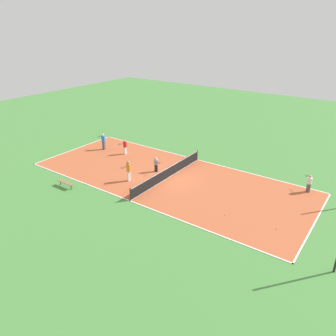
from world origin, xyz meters
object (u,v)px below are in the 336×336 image
(player_near_blue, at_px, (103,140))
(player_center_orange, at_px, (128,169))
(tennis_net, at_px, (168,172))
(player_far_white, at_px, (309,182))
(player_baseline_gray, at_px, (156,164))
(tennis_ball_left_sideline, at_px, (277,229))
(tennis_ball_midcourt, at_px, (114,141))
(bench, at_px, (66,183))
(player_coach_red, at_px, (125,146))
(tennis_ball_right_alley, at_px, (225,215))

(player_near_blue, bearing_deg, player_center_orange, 152.03)
(tennis_net, bearing_deg, player_near_blue, -100.12)
(tennis_net, height_order, player_far_white, player_far_white)
(player_baseline_gray, xyz_separation_m, tennis_ball_left_sideline, (2.53, 11.56, -0.72))
(player_center_orange, distance_m, player_baseline_gray, 2.87)
(player_near_blue, bearing_deg, tennis_ball_midcourt, -68.57)
(player_baseline_gray, bearing_deg, bench, -92.22)
(bench, distance_m, tennis_ball_left_sideline, 16.14)
(player_far_white, relative_size, player_baseline_gray, 1.04)
(bench, bearing_deg, player_coach_red, 96.91)
(tennis_ball_midcourt, relative_size, tennis_ball_right_alley, 1.00)
(player_near_blue, relative_size, tennis_ball_midcourt, 24.57)
(tennis_ball_midcourt, bearing_deg, player_coach_red, 59.33)
(tennis_net, relative_size, player_baseline_gray, 7.09)
(player_near_blue, bearing_deg, player_coach_red, -171.98)
(tennis_ball_left_sideline, bearing_deg, player_far_white, 177.63)
(player_center_orange, relative_size, player_baseline_gray, 1.31)
(player_baseline_gray, bearing_deg, tennis_ball_midcourt, -173.18)
(player_coach_red, relative_size, tennis_ball_right_alley, 21.92)
(tennis_net, bearing_deg, player_far_white, 112.30)
(player_coach_red, bearing_deg, bench, 22.09)
(player_coach_red, distance_m, player_far_white, 17.04)
(tennis_net, bearing_deg, player_center_orange, -43.67)
(player_coach_red, distance_m, tennis_ball_midcourt, 4.20)
(tennis_net, relative_size, player_center_orange, 5.42)
(player_far_white, xyz_separation_m, tennis_ball_right_alley, (6.76, -3.67, -0.76))
(player_center_orange, bearing_deg, player_far_white, 129.97)
(player_far_white, bearing_deg, player_center_orange, 82.47)
(tennis_net, bearing_deg, tennis_ball_right_alley, 68.91)
(tennis_ball_midcourt, relative_size, tennis_ball_left_sideline, 1.00)
(player_far_white, xyz_separation_m, tennis_ball_left_sideline, (6.36, -0.26, -0.76))
(player_near_blue, height_order, tennis_ball_midcourt, player_near_blue)
(tennis_net, relative_size, player_coach_red, 6.43)
(player_coach_red, bearing_deg, player_near_blue, -68.68)
(player_coach_red, xyz_separation_m, player_far_white, (-2.26, 16.88, -0.05))
(tennis_net, bearing_deg, tennis_ball_midcourt, -111.76)
(tennis_net, distance_m, player_far_white, 11.11)
(bench, distance_m, player_coach_red, 8.13)
(player_baseline_gray, distance_m, tennis_ball_midcourt, 9.38)
(player_coach_red, bearing_deg, tennis_ball_right_alley, 86.39)
(tennis_ball_left_sideline, xyz_separation_m, tennis_ball_right_alley, (0.40, -3.41, 0.00))
(tennis_net, distance_m, bench, 8.31)
(player_coach_red, distance_m, tennis_ball_left_sideline, 17.14)
(player_far_white, bearing_deg, bench, 87.73)
(player_far_white, distance_m, tennis_ball_right_alley, 7.73)
(player_center_orange, xyz_separation_m, player_baseline_gray, (-2.77, 0.72, -0.27))
(player_near_blue, distance_m, tennis_ball_left_sideline, 19.71)
(tennis_ball_left_sideline, bearing_deg, tennis_ball_midcourt, -107.08)
(player_center_orange, height_order, tennis_ball_left_sideline, player_center_orange)
(tennis_ball_right_alley, bearing_deg, tennis_net, -111.09)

